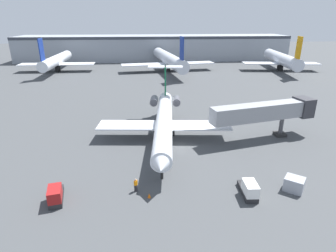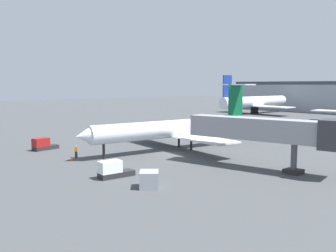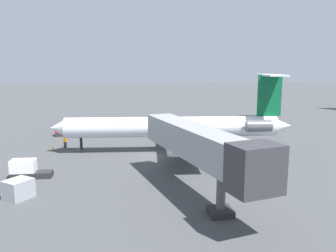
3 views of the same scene
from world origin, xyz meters
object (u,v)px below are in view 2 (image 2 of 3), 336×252
(jet_bridge, at_px, (270,131))
(cargo_container_uld, at_px, (149,179))
(baggage_tug_trailing, at_px, (43,145))
(traffic_cone_near, at_px, (72,159))
(parked_airliner_west_end, at_px, (254,102))
(baggage_tug_lead, at_px, (113,170))
(ground_crew_marshaller, at_px, (76,151))
(regional_jet, at_px, (180,128))

(jet_bridge, distance_m, cargo_container_uld, 16.27)
(baggage_tug_trailing, xyz_separation_m, traffic_cone_near, (10.32, -0.13, -0.56))
(baggage_tug_trailing, xyz_separation_m, parked_airliner_west_end, (-22.78, 82.88, 3.29))
(jet_bridge, xyz_separation_m, baggage_tug_lead, (-8.75, -16.16, -3.88))
(cargo_container_uld, bearing_deg, baggage_tug_trailing, 179.96)
(ground_crew_marshaller, distance_m, traffic_cone_near, 2.15)
(regional_jet, distance_m, baggage_tug_lead, 19.48)
(baggage_tug_lead, bearing_deg, ground_crew_marshaller, 171.38)
(regional_jet, xyz_separation_m, cargo_container_uld, (14.21, -16.66, -2.61))
(jet_bridge, bearing_deg, baggage_tug_trailing, -153.05)
(regional_jet, bearing_deg, traffic_cone_near, -99.66)
(parked_airliner_west_end, bearing_deg, cargo_container_uld, -58.82)
(baggage_tug_lead, height_order, baggage_tug_trailing, same)
(baggage_tug_lead, bearing_deg, cargo_container_uld, 6.66)
(parked_airliner_west_end, bearing_deg, jet_bridge, -51.70)
(ground_crew_marshaller, height_order, cargo_container_uld, ground_crew_marshaller)
(jet_bridge, height_order, traffic_cone_near, jet_bridge)
(traffic_cone_near, bearing_deg, cargo_container_uld, 0.36)
(ground_crew_marshaller, height_order, baggage_tug_lead, baggage_tug_lead)
(cargo_container_uld, bearing_deg, ground_crew_marshaller, 176.03)
(ground_crew_marshaller, xyz_separation_m, baggage_tug_trailing, (-8.79, -1.27, -0.02))
(cargo_container_uld, xyz_separation_m, traffic_cone_near, (-17.07, -0.11, -0.55))
(jet_bridge, height_order, baggage_tug_trailing, jet_bridge)
(ground_crew_marshaller, xyz_separation_m, parked_airliner_west_end, (-31.58, 81.61, 3.27))
(ground_crew_marshaller, xyz_separation_m, traffic_cone_near, (1.53, -1.40, -0.58))
(regional_jet, relative_size, jet_bridge, 1.72)
(parked_airliner_west_end, bearing_deg, ground_crew_marshaller, -68.85)
(regional_jet, bearing_deg, baggage_tug_trailing, -128.37)
(jet_bridge, relative_size, baggage_tug_lead, 4.58)
(baggage_tug_lead, xyz_separation_m, parked_airliner_west_end, (-44.48, 83.56, 3.29))
(regional_jet, height_order, baggage_tug_trailing, regional_jet)
(ground_crew_marshaller, bearing_deg, jet_bridge, 33.27)
(cargo_container_uld, bearing_deg, regional_jet, 130.45)
(cargo_container_uld, distance_m, traffic_cone_near, 17.07)
(regional_jet, distance_m, cargo_container_uld, 22.05)
(ground_crew_marshaller, bearing_deg, traffic_cone_near, -42.45)
(baggage_tug_lead, relative_size, cargo_container_uld, 1.45)
(baggage_tug_trailing, relative_size, traffic_cone_near, 7.64)
(jet_bridge, xyz_separation_m, cargo_container_uld, (-3.06, -15.49, -3.90))
(jet_bridge, bearing_deg, traffic_cone_near, -142.21)
(baggage_tug_lead, xyz_separation_m, traffic_cone_near, (-11.37, 0.56, -0.56))
(jet_bridge, height_order, parked_airliner_west_end, parked_airliner_west_end)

